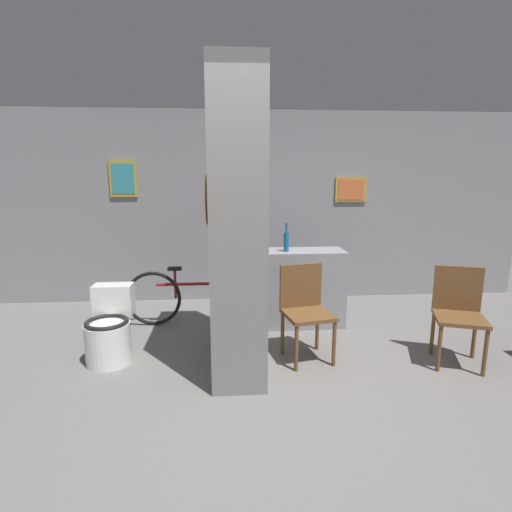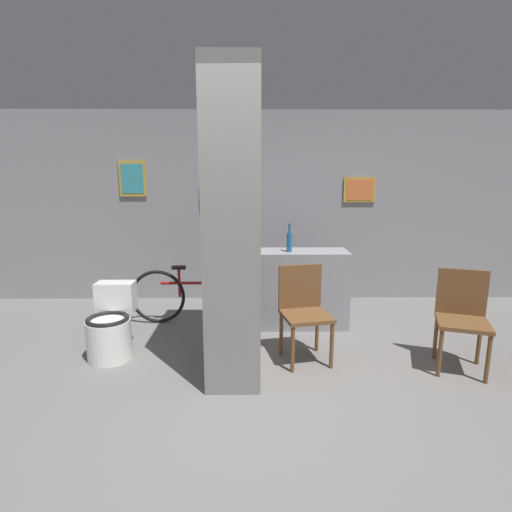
{
  "view_description": "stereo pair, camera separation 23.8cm",
  "coord_description": "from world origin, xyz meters",
  "px_view_note": "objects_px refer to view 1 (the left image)",
  "views": [
    {
      "loc": [
        -0.23,
        -2.93,
        1.75
      ],
      "look_at": [
        0.06,
        0.98,
        0.95
      ],
      "focal_mm": 28.0,
      "sensor_mm": 36.0,
      "label": 1
    },
    {
      "loc": [
        0.01,
        -2.94,
        1.75
      ],
      "look_at": [
        0.06,
        0.98,
        0.95
      ],
      "focal_mm": 28.0,
      "sensor_mm": 36.0,
      "label": 2
    }
  ],
  "objects_px": {
    "chair_near_pillar": "(305,307)",
    "bicycle": "(198,296)",
    "toilet": "(109,331)",
    "chair_by_doorway": "(459,310)",
    "bottle_tall": "(286,241)"
  },
  "relations": [
    {
      "from": "bicycle",
      "to": "bottle_tall",
      "type": "relative_size",
      "value": 5.19
    },
    {
      "from": "chair_near_pillar",
      "to": "toilet",
      "type": "bearing_deg",
      "value": 166.53
    },
    {
      "from": "toilet",
      "to": "chair_by_doorway",
      "type": "xyz_separation_m",
      "value": [
        3.28,
        -0.26,
        0.22
      ]
    },
    {
      "from": "bicycle",
      "to": "chair_near_pillar",
      "type": "bearing_deg",
      "value": -41.2
    },
    {
      "from": "toilet",
      "to": "bicycle",
      "type": "distance_m",
      "value": 1.19
    },
    {
      "from": "chair_near_pillar",
      "to": "bicycle",
      "type": "relative_size",
      "value": 0.53
    },
    {
      "from": "toilet",
      "to": "chair_near_pillar",
      "type": "bearing_deg",
      "value": -1.88
    },
    {
      "from": "toilet",
      "to": "chair_by_doorway",
      "type": "relative_size",
      "value": 0.77
    },
    {
      "from": "chair_near_pillar",
      "to": "bicycle",
      "type": "bearing_deg",
      "value": 127.21
    },
    {
      "from": "chair_by_doorway",
      "to": "chair_near_pillar",
      "type": "bearing_deg",
      "value": -168.99
    },
    {
      "from": "bicycle",
      "to": "bottle_tall",
      "type": "xyz_separation_m",
      "value": [
        1.02,
        -0.14,
        0.67
      ]
    },
    {
      "from": "toilet",
      "to": "chair_near_pillar",
      "type": "relative_size",
      "value": 0.77
    },
    {
      "from": "toilet",
      "to": "bicycle",
      "type": "relative_size",
      "value": 0.41
    },
    {
      "from": "chair_near_pillar",
      "to": "bicycle",
      "type": "xyz_separation_m",
      "value": [
        -1.09,
        0.95,
        -0.16
      ]
    },
    {
      "from": "toilet",
      "to": "bicycle",
      "type": "height_order",
      "value": "bicycle"
    }
  ]
}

